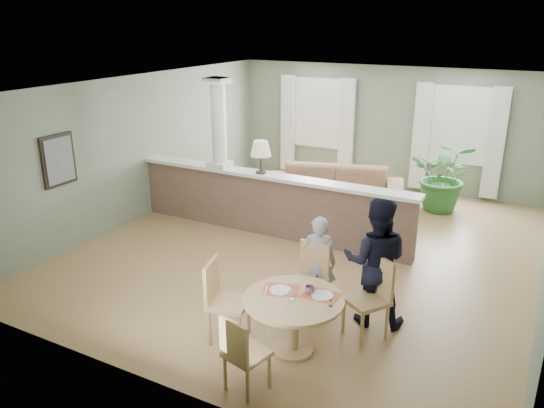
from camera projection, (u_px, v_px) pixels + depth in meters
The scene contains 12 objects.
ground at pixel (310, 247), 8.97m from camera, with size 8.00×8.00×0.00m, color tan.
room_shell at pixel (326, 135), 8.91m from camera, with size 7.02×8.02×2.71m.
pony_wall at pixel (264, 195), 9.34m from camera, with size 5.32×0.38×2.70m.
sofa at pixel (333, 188), 10.73m from camera, with size 2.76×1.08×0.81m, color #896A4A.
houseplant at pixel (445, 176), 10.45m from camera, with size 1.29×1.12×1.43m, color #276328.
dining_table at pixel (294, 309), 6.00m from camera, with size 1.15×1.15×0.79m.
chair_far_boy at pixel (311, 275), 6.84m from camera, with size 0.44×0.44×0.95m.
chair_far_man at pixel (372, 294), 6.32m from camera, with size 0.63×0.63×1.01m.
chair_near at pixel (242, 352), 5.33m from camera, with size 0.48×0.48×0.88m.
chair_side at pixel (222, 297), 6.24m from camera, with size 0.55×0.55×1.01m.
child_person at pixel (319, 262), 6.94m from camera, with size 0.47×0.31×1.28m, color gray.
man_person at pixel (375, 262), 6.51m from camera, with size 0.81×0.63×1.67m, color black.
Camera 1 is at (3.30, -7.56, 3.66)m, focal length 35.00 mm.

